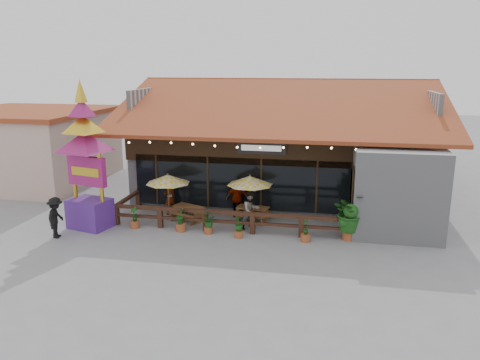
% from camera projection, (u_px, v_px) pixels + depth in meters
% --- Properties ---
extents(ground, '(100.00, 100.00, 0.00)m').
position_uv_depth(ground, '(266.00, 230.00, 19.73)').
color(ground, gray).
rests_on(ground, ground).
extents(restaurant_building, '(15.50, 14.73, 6.09)m').
position_uv_depth(restaurant_building, '(288.00, 151.00, 25.45)').
color(restaurant_building, '#A7A7AC').
rests_on(restaurant_building, ground).
extents(patio_railing, '(10.00, 2.60, 0.92)m').
position_uv_depth(patio_railing, '(213.00, 215.00, 19.74)').
color(patio_railing, '#422417').
rests_on(patio_railing, ground).
extents(neighbor_building, '(8.40, 8.40, 4.22)m').
position_uv_depth(neighbor_building, '(29.00, 145.00, 27.68)').
color(neighbor_building, '#BCA08E').
rests_on(neighbor_building, ground).
extents(umbrella_left, '(2.39, 2.39, 2.12)m').
position_uv_depth(umbrella_left, '(168.00, 179.00, 20.76)').
color(umbrella_left, brown).
rests_on(umbrella_left, ground).
extents(umbrella_right, '(2.59, 2.59, 2.16)m').
position_uv_depth(umbrella_right, '(250.00, 181.00, 20.34)').
color(umbrella_right, brown).
rests_on(umbrella_right, ground).
extents(picnic_table_left, '(1.73, 1.63, 0.66)m').
position_uv_depth(picnic_table_left, '(189.00, 211.00, 20.91)').
color(picnic_table_left, brown).
rests_on(picnic_table_left, ground).
extents(picnic_table_right, '(1.54, 1.38, 0.67)m').
position_uv_depth(picnic_table_right, '(253.00, 212.00, 20.74)').
color(picnic_table_right, brown).
rests_on(picnic_table_right, ground).
extents(thai_sign_tower, '(3.01, 3.01, 6.71)m').
position_uv_depth(thai_sign_tower, '(85.00, 146.00, 19.26)').
color(thai_sign_tower, '#522588').
rests_on(thai_sign_tower, ground).
extents(tropical_plant, '(1.84, 1.82, 1.93)m').
position_uv_depth(tropical_plant, '(350.00, 213.00, 18.43)').
color(tropical_plant, brown).
rests_on(tropical_plant, ground).
extents(diner_a, '(0.65, 0.65, 1.52)m').
position_uv_depth(diner_a, '(170.00, 198.00, 21.69)').
color(diner_a, '#321F10').
rests_on(diner_a, ground).
extents(diner_b, '(1.01, 0.99, 1.64)m').
position_uv_depth(diner_b, '(251.00, 210.00, 19.74)').
color(diner_b, '#321F10').
rests_on(diner_b, ground).
extents(diner_c, '(1.09, 0.57, 1.77)m').
position_uv_depth(diner_c, '(237.00, 198.00, 21.26)').
color(diner_c, '#321F10').
rests_on(diner_c, ground).
extents(pedestrian, '(0.80, 1.18, 1.68)m').
position_uv_depth(pedestrian, '(56.00, 218.00, 18.74)').
color(pedestrian, black).
rests_on(pedestrian, ground).
extents(planter_a, '(0.38, 0.38, 0.94)m').
position_uv_depth(planter_a, '(135.00, 219.00, 19.92)').
color(planter_a, brown).
rests_on(planter_a, ground).
extents(planter_b, '(0.42, 0.46, 1.03)m').
position_uv_depth(planter_b, '(181.00, 221.00, 19.52)').
color(planter_b, brown).
rests_on(planter_b, ground).
extents(planter_c, '(0.65, 0.60, 0.88)m').
position_uv_depth(planter_c, '(208.00, 222.00, 19.24)').
color(planter_c, brown).
rests_on(planter_c, ground).
extents(planter_d, '(0.47, 0.47, 0.89)m').
position_uv_depth(planter_d, '(239.00, 227.00, 18.82)').
color(planter_d, brown).
rests_on(planter_d, ground).
extents(planter_e, '(0.38, 0.38, 0.94)m').
position_uv_depth(planter_e, '(306.00, 232.00, 18.39)').
color(planter_e, brown).
rests_on(planter_e, ground).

